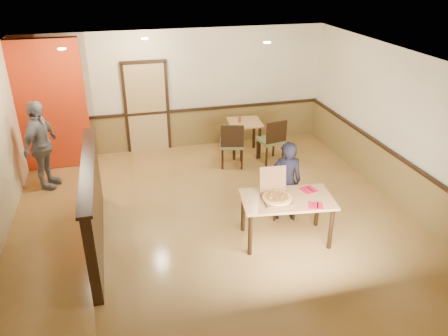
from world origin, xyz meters
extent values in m
plane|color=tan|center=(0.00, 0.00, 0.00)|extent=(7.00, 7.00, 0.00)
plane|color=black|center=(0.00, 0.00, 2.80)|extent=(7.00, 7.00, 0.00)
plane|color=#F5ECC0|center=(0.00, 3.50, 1.40)|extent=(7.00, 0.00, 7.00)
plane|color=#F5ECC0|center=(3.50, 0.00, 1.40)|extent=(0.00, 7.00, 7.00)
cube|color=olive|center=(0.00, 3.47, 0.45)|extent=(7.00, 0.04, 0.90)
cube|color=black|center=(0.00, 3.45, 0.92)|extent=(7.00, 0.06, 0.06)
cube|color=olive|center=(3.47, 0.00, 0.45)|extent=(0.04, 7.00, 0.90)
cube|color=black|center=(3.45, 0.00, 0.92)|extent=(0.06, 7.00, 0.06)
cube|color=tan|center=(-0.80, 3.46, 1.05)|extent=(0.90, 0.06, 2.10)
cube|color=black|center=(-2.00, -0.20, 0.70)|extent=(0.14, 3.00, 1.40)
cube|color=black|center=(-2.00, -0.20, 1.42)|extent=(0.20, 3.10, 0.05)
cube|color=#BB2E0D|center=(-2.90, 3.00, 1.40)|extent=(1.60, 0.20, 2.78)
cylinder|color=#FFF4B2|center=(-2.30, 1.80, 2.78)|extent=(0.14, 0.14, 0.02)
cylinder|color=#FFF4B2|center=(-0.80, 2.50, 2.78)|extent=(0.14, 0.14, 0.02)
cylinder|color=#FFF4B2|center=(1.40, 1.50, 2.78)|extent=(0.14, 0.14, 0.02)
cube|color=tan|center=(0.99, -0.86, 0.76)|extent=(1.55, 1.01, 0.04)
cylinder|color=black|center=(0.31, -1.12, 0.37)|extent=(0.07, 0.07, 0.74)
cylinder|color=black|center=(0.39, -0.45, 0.37)|extent=(0.07, 0.07, 0.74)
cylinder|color=black|center=(1.60, -1.28, 0.37)|extent=(0.07, 0.07, 0.74)
cylinder|color=black|center=(1.68, -0.61, 0.37)|extent=(0.07, 0.07, 0.74)
cube|color=#5F6C3F|center=(1.23, -0.16, 0.42)|extent=(0.50, 0.50, 0.05)
cube|color=black|center=(1.27, 0.02, 0.65)|extent=(0.40, 0.12, 0.40)
cylinder|color=black|center=(1.03, -0.30, 0.18)|extent=(0.04, 0.04, 0.36)
cylinder|color=black|center=(1.10, 0.04, 0.18)|extent=(0.04, 0.04, 0.36)
cylinder|color=black|center=(1.37, -0.37, 0.18)|extent=(0.04, 0.04, 0.36)
cylinder|color=black|center=(1.44, -0.03, 0.18)|extent=(0.04, 0.04, 0.36)
cube|color=#5F6C3F|center=(0.90, 2.10, 0.51)|extent=(0.62, 0.62, 0.07)
cube|color=black|center=(0.84, 1.87, 0.79)|extent=(0.49, 0.17, 0.49)
cylinder|color=black|center=(1.16, 2.25, 0.22)|extent=(0.05, 0.05, 0.45)
cylinder|color=black|center=(1.05, 1.84, 0.22)|extent=(0.05, 0.05, 0.45)
cylinder|color=black|center=(0.75, 2.36, 0.22)|extent=(0.05, 0.05, 0.45)
cylinder|color=black|center=(0.64, 1.95, 0.22)|extent=(0.05, 0.05, 0.45)
cube|color=#5F6C3F|center=(1.80, 2.10, 0.51)|extent=(0.59, 0.59, 0.07)
cube|color=black|center=(1.84, 1.87, 0.79)|extent=(0.49, 0.13, 0.49)
cylinder|color=black|center=(1.97, 2.35, 0.22)|extent=(0.05, 0.05, 0.45)
cylinder|color=black|center=(2.04, 1.93, 0.22)|extent=(0.05, 0.05, 0.45)
cylinder|color=black|center=(1.55, 2.27, 0.22)|extent=(0.05, 0.05, 0.45)
cylinder|color=black|center=(1.63, 1.85, 0.22)|extent=(0.05, 0.05, 0.45)
cube|color=tan|center=(1.35, 2.65, 0.78)|extent=(0.82, 0.82, 0.04)
cylinder|color=black|center=(1.03, 2.38, 0.38)|extent=(0.07, 0.07, 0.76)
cylinder|color=black|center=(1.08, 2.97, 0.38)|extent=(0.07, 0.07, 0.76)
cylinder|color=black|center=(1.61, 2.33, 0.38)|extent=(0.07, 0.07, 0.76)
cylinder|color=black|center=(1.67, 2.92, 0.38)|extent=(0.07, 0.07, 0.76)
imported|color=black|center=(1.22, -0.24, 0.74)|extent=(0.60, 0.46, 1.48)
imported|color=gray|center=(-3.00, 2.06, 0.90)|extent=(0.82, 1.14, 1.80)
cube|color=brown|center=(0.81, -0.89, 0.80)|extent=(0.46, 0.46, 0.03)
cube|color=brown|center=(0.83, -0.64, 1.03)|extent=(0.44, 0.11, 0.43)
cylinder|color=#EDC856|center=(0.81, -0.89, 0.83)|extent=(0.50, 0.50, 0.03)
cube|color=red|center=(1.34, -1.19, 0.78)|extent=(0.28, 0.28, 0.01)
cylinder|color=silver|center=(1.31, -1.19, 0.79)|extent=(0.07, 0.18, 0.01)
cube|color=silver|center=(1.37, -1.19, 0.79)|extent=(0.08, 0.20, 0.00)
cube|color=red|center=(1.44, -0.70, 0.78)|extent=(0.29, 0.29, 0.01)
cylinder|color=silver|center=(1.41, -0.70, 0.79)|extent=(0.06, 0.20, 0.01)
cube|color=silver|center=(1.47, -0.70, 0.79)|extent=(0.08, 0.21, 0.00)
cylinder|color=maroon|center=(1.22, 2.64, 0.88)|extent=(0.06, 0.06, 0.15)
camera|label=1|loc=(-1.47, -6.45, 4.25)|focal=35.00mm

